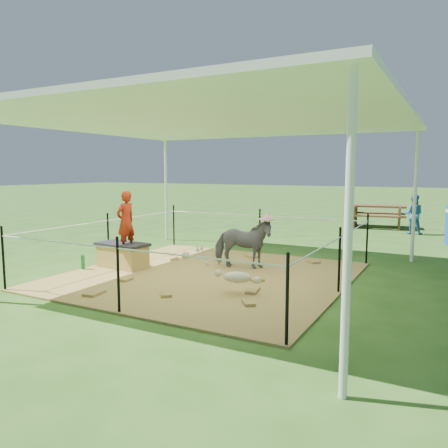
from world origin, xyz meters
The scene contains 13 objects.
ground centered at (0.00, 0.00, 0.00)m, with size 90.00×90.00×0.00m, color #2D5919.
hay_patch centered at (0.00, 0.00, 0.01)m, with size 4.60×4.60×0.03m, color brown.
canopy_tent centered at (0.00, 0.00, 2.69)m, with size 6.30×6.30×2.90m.
rope_fence centered at (0.00, 0.00, 0.64)m, with size 4.54×4.54×1.00m.
straw_bale centered at (-1.69, -0.24, 0.24)m, with size 0.93×0.46×0.41m, color #AE883F.
dark_cloth centered at (-1.69, -0.24, 0.47)m, with size 0.99×0.51×0.05m, color black.
woman centered at (-1.59, -0.24, 1.00)m, with size 0.41×0.27×1.11m, color #A62810.
green_bottle centered at (-2.24, -0.69, 0.16)m, with size 0.07×0.07×0.26m, color #19742C.
pony centered at (0.31, 0.75, 0.49)m, with size 0.50×1.09×0.92m, color #4F4F54.
pink_hat centered at (0.31, 0.75, 1.02)m, with size 0.29×0.29×0.13m, color pink.
foal centered at (0.97, -0.82, 0.31)m, with size 1.01×0.56×0.56m, color #C2B78E, non-canonical shape.
picnic_table_near centered at (1.51, 8.25, 0.36)m, with size 1.73×1.25×0.72m, color #522E1C.
distant_person centered at (2.66, 7.17, 0.57)m, with size 0.56×0.43×1.14m, color #2D63A9.
Camera 1 is at (3.72, -6.38, 1.82)m, focal length 35.00 mm.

